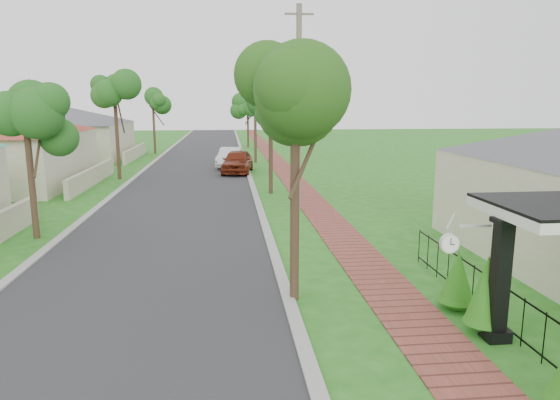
{
  "coord_description": "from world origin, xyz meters",
  "views": [
    {
      "loc": [
        -0.75,
        -9.83,
        4.69
      ],
      "look_at": [
        0.98,
        6.44,
        1.5
      ],
      "focal_mm": 32.0,
      "sensor_mm": 36.0,
      "label": 1
    }
  ],
  "objects_px": {
    "porch_post": "(499,287)",
    "parked_car_red": "(237,162)",
    "station_clock": "(451,242)",
    "parked_car_white": "(230,158)",
    "utility_pole": "(298,110)",
    "near_tree": "(295,111)"
  },
  "relations": [
    {
      "from": "parked_car_white",
      "to": "station_clock",
      "type": "distance_m",
      "value": 28.13
    },
    {
      "from": "porch_post",
      "to": "station_clock",
      "type": "height_order",
      "value": "porch_post"
    },
    {
      "from": "utility_pole",
      "to": "station_clock",
      "type": "bearing_deg",
      "value": -83.43
    },
    {
      "from": "porch_post",
      "to": "parked_car_red",
      "type": "height_order",
      "value": "porch_post"
    },
    {
      "from": "parked_car_white",
      "to": "utility_pole",
      "type": "distance_m",
      "value": 16.36
    },
    {
      "from": "porch_post",
      "to": "parked_car_red",
      "type": "distance_m",
      "value": 25.45
    },
    {
      "from": "parked_car_white",
      "to": "utility_pole",
      "type": "bearing_deg",
      "value": -70.07
    },
    {
      "from": "porch_post",
      "to": "parked_car_red",
      "type": "bearing_deg",
      "value": 100.47
    },
    {
      "from": "porch_post",
      "to": "station_clock",
      "type": "xyz_separation_m",
      "value": [
        -0.86,
        0.4,
        0.83
      ]
    },
    {
      "from": "porch_post",
      "to": "near_tree",
      "type": "height_order",
      "value": "near_tree"
    },
    {
      "from": "utility_pole",
      "to": "parked_car_red",
      "type": "bearing_deg",
      "value": 100.72
    },
    {
      "from": "parked_car_white",
      "to": "utility_pole",
      "type": "xyz_separation_m",
      "value": [
        2.83,
        -15.69,
        3.69
      ]
    },
    {
      "from": "parked_car_white",
      "to": "porch_post",
      "type": "bearing_deg",
      "value": -70.07
    },
    {
      "from": "parked_car_white",
      "to": "near_tree",
      "type": "bearing_deg",
      "value": -77.32
    },
    {
      "from": "porch_post",
      "to": "parked_car_red",
      "type": "xyz_separation_m",
      "value": [
        -4.62,
        25.03,
        -0.34
      ]
    },
    {
      "from": "parked_car_red",
      "to": "station_clock",
      "type": "bearing_deg",
      "value": -73.1
    },
    {
      "from": "near_tree",
      "to": "station_clock",
      "type": "bearing_deg",
      "value": -35.99
    },
    {
      "from": "parked_car_white",
      "to": "near_tree",
      "type": "xyz_separation_m",
      "value": [
        1.33,
        -25.68,
        3.8
      ]
    },
    {
      "from": "near_tree",
      "to": "parked_car_red",
      "type": "bearing_deg",
      "value": 92.22
    },
    {
      "from": "utility_pole",
      "to": "station_clock",
      "type": "distance_m",
      "value": 12.42
    },
    {
      "from": "utility_pole",
      "to": "porch_post",
      "type": "bearing_deg",
      "value": -79.79
    },
    {
      "from": "parked_car_red",
      "to": "utility_pole",
      "type": "bearing_deg",
      "value": -71.07
    }
  ]
}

